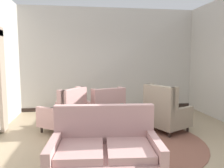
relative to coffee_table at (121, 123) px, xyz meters
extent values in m
plane|color=#9E896B|center=(0.13, -0.41, -0.37)|extent=(9.18, 9.18, 0.00)
cube|color=#BCB7AD|center=(0.13, 2.87, 1.29)|extent=(5.90, 0.08, 3.32)
cube|color=black|center=(0.13, 2.82, -0.31)|extent=(5.74, 0.03, 0.12)
cylinder|color=brown|center=(0.13, -0.11, -0.37)|extent=(3.10, 3.10, 0.01)
cube|color=tan|center=(-2.62, 0.94, 0.81)|extent=(0.10, 0.32, 2.32)
cylinder|color=black|center=(0.00, 0.00, 0.06)|extent=(0.93, 0.93, 0.04)
cylinder|color=black|center=(0.00, 0.00, -0.15)|extent=(0.10, 0.10, 0.37)
cube|color=black|center=(0.22, -0.02, -0.34)|extent=(0.28, 0.09, 0.07)
cube|color=black|center=(-0.10, 0.19, -0.34)|extent=(0.19, 0.28, 0.07)
cube|color=black|center=(-0.10, -0.19, -0.34)|extent=(0.18, 0.28, 0.07)
cylinder|color=#4C7A66|center=(0.01, -0.04, 0.09)|extent=(0.08, 0.08, 0.02)
ellipsoid|color=#4C7A66|center=(0.01, -0.04, 0.20)|extent=(0.15, 0.15, 0.20)
cylinder|color=#4C7A66|center=(0.01, -0.04, 0.35)|extent=(0.06, 0.06, 0.10)
torus|color=#4C7A66|center=(0.01, -0.04, 0.40)|extent=(0.10, 0.10, 0.02)
cube|color=tan|center=(-0.51, -1.51, -0.09)|extent=(1.57, 1.04, 0.28)
cube|color=tan|center=(-0.47, -1.13, 0.34)|extent=(1.51, 0.27, 0.58)
cube|color=tan|center=(-0.84, -1.53, 0.10)|extent=(0.66, 0.76, 0.10)
cube|color=tan|center=(-0.18, -1.58, 0.10)|extent=(0.66, 0.76, 0.10)
cube|color=tan|center=(-1.20, -1.50, 0.15)|extent=(0.18, 0.82, 0.20)
cube|color=tan|center=(0.18, -1.62, 0.15)|extent=(0.18, 0.82, 0.20)
cylinder|color=black|center=(-1.12, -1.09, -0.30)|extent=(0.06, 0.06, 0.14)
cylinder|color=black|center=(0.17, -1.20, -0.30)|extent=(0.06, 0.06, 0.14)
cube|color=tan|center=(-1.26, 0.75, -0.09)|extent=(1.16, 1.13, 0.29)
cube|color=tan|center=(-0.96, 0.53, 0.36)|extent=(0.55, 0.68, 0.61)
cube|color=tan|center=(-0.84, 0.84, 0.43)|extent=(0.22, 0.20, 0.46)
cube|color=tan|center=(-1.22, 0.32, 0.43)|extent=(0.22, 0.20, 0.46)
cube|color=tan|center=(-1.11, 1.04, 0.15)|extent=(0.70, 0.55, 0.19)
cube|color=tan|center=(-1.49, 0.52, 0.15)|extent=(0.70, 0.55, 0.19)
cylinder|color=black|center=(-1.39, 1.20, -0.30)|extent=(0.06, 0.06, 0.14)
cylinder|color=black|center=(-1.73, 0.73, -0.30)|extent=(0.06, 0.06, 0.14)
cylinder|color=black|center=(-0.79, 0.77, -0.30)|extent=(0.06, 0.06, 0.14)
cylinder|color=black|center=(-1.14, 0.30, -0.30)|extent=(0.06, 0.06, 0.14)
cube|color=gray|center=(1.19, 0.43, -0.10)|extent=(1.09, 1.10, 0.26)
cube|color=gray|center=(0.90, 0.28, 0.38)|extent=(0.50, 0.80, 0.70)
cube|color=gray|center=(1.14, 0.00, 0.46)|extent=(0.22, 0.18, 0.53)
cube|color=gray|center=(0.81, 0.64, 0.46)|extent=(0.22, 0.18, 0.53)
cube|color=gray|center=(1.40, 0.13, 0.14)|extent=(0.67, 0.40, 0.21)
cube|color=gray|center=(1.07, 0.78, 0.14)|extent=(0.67, 0.40, 0.21)
cylinder|color=black|center=(1.62, 0.27, -0.30)|extent=(0.06, 0.06, 0.14)
cylinder|color=black|center=(1.32, 0.87, -0.30)|extent=(0.06, 0.06, 0.14)
cylinder|color=black|center=(1.06, -0.01, -0.30)|extent=(0.06, 0.06, 0.14)
cylinder|color=black|center=(0.75, 0.58, -0.30)|extent=(0.06, 0.06, 0.14)
cube|color=tan|center=(-0.24, 1.15, -0.09)|extent=(1.06, 1.03, 0.28)
cube|color=tan|center=(-0.13, 0.85, 0.33)|extent=(0.83, 0.42, 0.56)
cube|color=tan|center=(0.19, 1.06, 0.39)|extent=(0.16, 0.22, 0.43)
cube|color=tan|center=(-0.50, 0.80, 0.39)|extent=(0.16, 0.22, 0.43)
cube|color=tan|center=(0.09, 1.33, 0.14)|extent=(0.33, 0.68, 0.19)
cube|color=tan|center=(-0.60, 1.07, 0.14)|extent=(0.33, 0.68, 0.19)
cylinder|color=black|center=(-0.03, 1.56, -0.30)|extent=(0.06, 0.06, 0.14)
cylinder|color=black|center=(-0.67, 1.33, -0.30)|extent=(0.06, 0.06, 0.14)
cylinder|color=black|center=(0.19, 0.97, -0.30)|extent=(0.06, 0.06, 0.14)
cylinder|color=black|center=(-0.45, 0.74, -0.30)|extent=(0.06, 0.06, 0.14)
camera|label=1|loc=(-0.83, -4.39, 1.34)|focal=35.39mm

